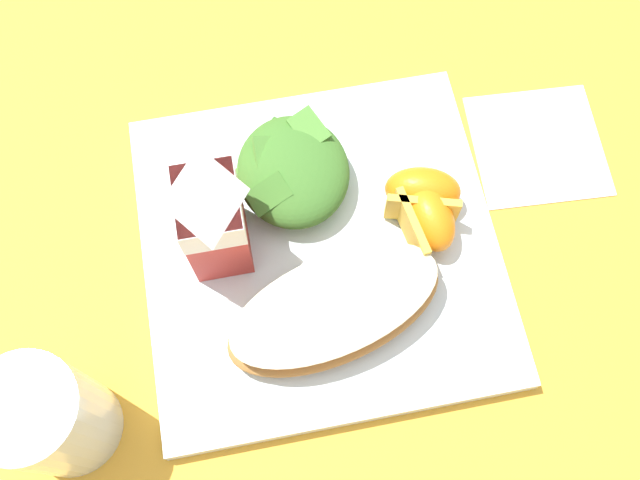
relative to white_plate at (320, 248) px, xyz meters
The scene contains 9 objects.
ground 0.01m from the white_plate, ahead, with size 3.00×3.00×0.00m, color gold.
white_plate is the anchor object (origin of this frame).
cheesy_pizza_bread 0.06m from the white_plate, behind, with size 0.12×0.18×0.04m.
green_salad_pile 0.07m from the white_plate, 10.75° to the left, with size 0.10×0.09×0.04m.
milk_carton 0.10m from the white_plate, 79.09° to the left, with size 0.06×0.05×0.11m.
orange_wedge_front 0.09m from the white_plate, 93.23° to the right, with size 0.06×0.05×0.04m.
orange_wedge_middle 0.09m from the white_plate, 76.62° to the right, with size 0.05×0.07×0.04m.
paper_napkin 0.21m from the white_plate, 73.32° to the right, with size 0.11×0.11×0.00m, color white.
drinking_clear_cup 0.23m from the white_plate, 116.69° to the left, with size 0.07×0.07×0.10m, color silver.
Camera 1 is at (-0.20, 0.04, 0.54)m, focal length 39.56 mm.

